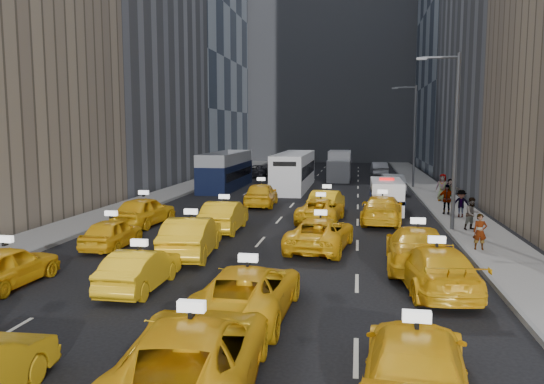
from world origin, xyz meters
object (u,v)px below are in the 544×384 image
(taxi_2, at_px, (192,356))
(double_decker, at_px, (226,171))
(taxi_3, at_px, (415,362))
(box_truck, at_px, (339,166))
(pedestrian_0, at_px, (480,232))
(nypd_van, at_px, (386,196))
(city_bus, at_px, (294,171))

(taxi_2, distance_m, double_decker, 36.54)
(taxi_3, relative_size, double_decker, 0.45)
(box_truck, bearing_deg, taxi_2, -83.87)
(taxi_2, height_order, double_decker, double_decker)
(double_decker, xyz_separation_m, pedestrian_0, (16.63, -21.95, -0.64))
(nypd_van, relative_size, pedestrian_0, 3.34)
(taxi_2, distance_m, nypd_van, 25.11)
(taxi_2, distance_m, taxi_3, 4.41)
(double_decker, bearing_deg, taxi_2, -74.15)
(nypd_van, relative_size, box_truck, 0.77)
(box_truck, bearing_deg, pedestrian_0, -69.37)
(double_decker, bearing_deg, pedestrian_0, -50.09)
(taxi_3, relative_size, nypd_van, 0.96)
(box_truck, xyz_separation_m, pedestrian_0, (7.06, -31.00, -0.54))
(double_decker, bearing_deg, nypd_van, -36.83)
(pedestrian_0, bearing_deg, box_truck, 105.07)
(nypd_van, height_order, city_bus, city_bus)
(double_decker, xyz_separation_m, city_bus, (5.95, 0.55, 0.01))
(nypd_van, xyz_separation_m, pedestrian_0, (3.36, -10.98, -0.05))
(taxi_2, xyz_separation_m, double_decker, (-8.28, 35.58, 0.75))
(double_decker, distance_m, box_truck, 13.17)
(taxi_3, bearing_deg, pedestrian_0, -101.46)
(double_decker, relative_size, pedestrian_0, 7.08)
(city_bus, bearing_deg, box_truck, 68.03)
(taxi_3, height_order, city_bus, city_bus)
(taxi_2, relative_size, pedestrian_0, 3.76)
(nypd_van, relative_size, city_bus, 0.42)
(box_truck, height_order, pedestrian_0, box_truck)
(taxi_2, relative_size, nypd_van, 1.13)
(double_decker, height_order, box_truck, double_decker)
(taxi_3, xyz_separation_m, city_bus, (-6.69, 35.51, 0.85))
(nypd_van, bearing_deg, city_bus, 126.85)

